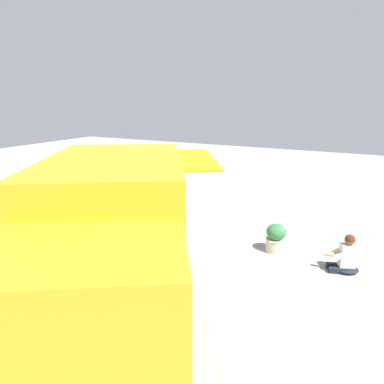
# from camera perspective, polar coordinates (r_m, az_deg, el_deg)

# --- Properties ---
(ground_plane) EXTENTS (40.00, 40.00, 0.00)m
(ground_plane) POSITION_cam_1_polar(r_m,az_deg,el_deg) (7.15, -13.60, -14.25)
(ground_plane) COLOR #979D98
(food_truck) EXTENTS (4.48, 5.36, 2.61)m
(food_truck) POSITION_cam_1_polar(r_m,az_deg,el_deg) (5.45, -13.90, -9.45)
(food_truck) COLOR #F3A81E
(food_truck) RESTS_ON ground_plane
(person_customer) EXTENTS (0.79, 0.59, 0.85)m
(person_customer) POSITION_cam_1_polar(r_m,az_deg,el_deg) (7.70, 25.73, -10.45)
(person_customer) COLOR #1B2330
(person_customer) RESTS_ON ground_plane
(planter_flowering_near) EXTENTS (0.60, 0.60, 0.78)m
(planter_flowering_near) POSITION_cam_1_polar(r_m,az_deg,el_deg) (10.40, -17.30, -2.43)
(planter_flowering_near) COLOR #564750
(planter_flowering_near) RESTS_ON ground_plane
(planter_flowering_far) EXTENTS (0.48, 0.48, 0.70)m
(planter_flowering_far) POSITION_cam_1_polar(r_m,az_deg,el_deg) (8.06, 14.72, -7.90)
(planter_flowering_far) COLOR beige
(planter_flowering_far) RESTS_ON ground_plane
(trash_bin) EXTENTS (0.47, 0.47, 0.87)m
(trash_bin) POSITION_cam_1_polar(r_m,az_deg,el_deg) (12.06, -10.10, 0.85)
(trash_bin) COLOR #5A5655
(trash_bin) RESTS_ON ground_plane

